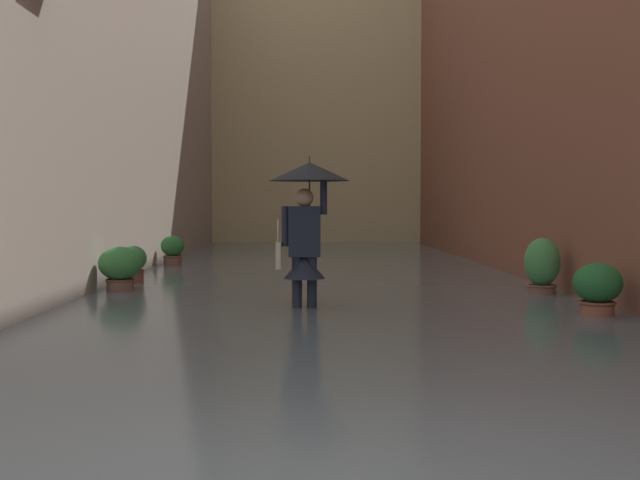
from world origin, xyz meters
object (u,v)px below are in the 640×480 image
at_px(person_wading, 307,209).
at_px(potted_plant_far_left, 542,269).
at_px(potted_plant_near_right, 173,253).
at_px(potted_plant_mid_right, 133,267).
at_px(potted_plant_far_right, 120,270).
at_px(potted_plant_near_left, 597,292).

distance_m(person_wading, potted_plant_far_left, 3.67).
relative_size(potted_plant_near_right, potted_plant_far_left, 0.83).
xyz_separation_m(potted_plant_mid_right, potted_plant_far_right, (-0.06, 1.10, 0.05)).
bearing_deg(potted_plant_far_left, potted_plant_far_right, -4.87).
relative_size(person_wading, potted_plant_far_left, 2.07).
bearing_deg(potted_plant_far_right, person_wading, 144.01).
bearing_deg(potted_plant_near_left, potted_plant_far_right, -24.30).
height_order(potted_plant_mid_right, potted_plant_near_left, potted_plant_near_left).
height_order(potted_plant_mid_right, potted_plant_far_left, potted_plant_far_left).
distance_m(potted_plant_mid_right, potted_plant_far_right, 1.10).
xyz_separation_m(person_wading, potted_plant_near_left, (-3.24, 0.72, -0.92)).
distance_m(potted_plant_near_right, potted_plant_mid_right, 3.54).
bearing_deg(potted_plant_far_left, person_wading, 23.87).
relative_size(potted_plant_near_right, potted_plant_far_right, 0.97).
bearing_deg(potted_plant_near_right, person_wading, 112.40).
bearing_deg(potted_plant_near_left, potted_plant_near_right, -50.84).
xyz_separation_m(potted_plant_mid_right, potted_plant_far_left, (-6.01, 1.61, 0.09)).
height_order(person_wading, potted_plant_far_left, person_wading).
height_order(potted_plant_far_left, potted_plant_near_left, potted_plant_far_left).
relative_size(potted_plant_near_right, potted_plant_near_left, 1.03).
bearing_deg(person_wading, potted_plant_near_right, -67.60).
bearing_deg(potted_plant_mid_right, potted_plant_near_left, 147.74).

